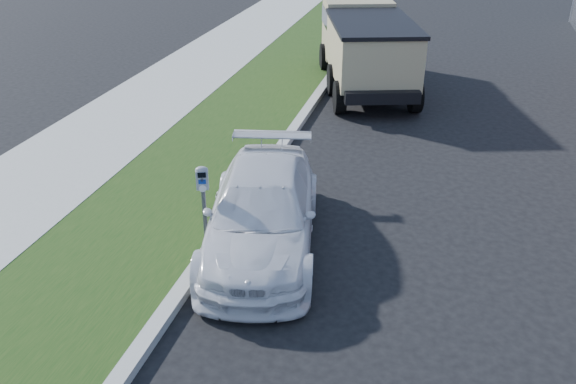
# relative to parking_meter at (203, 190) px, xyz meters

# --- Properties ---
(ground) EXTENTS (120.00, 120.00, 0.00)m
(ground) POSITION_rel_parking_meter_xyz_m (2.64, -0.26, -1.24)
(ground) COLOR black
(ground) RESTS_ON ground
(streetside) EXTENTS (6.12, 50.00, 0.15)m
(streetside) POSITION_rel_parking_meter_xyz_m (-2.93, 1.74, -1.18)
(streetside) COLOR gray
(streetside) RESTS_ON ground
(parking_meter) EXTENTS (0.25, 0.20, 1.52)m
(parking_meter) POSITION_rel_parking_meter_xyz_m (0.00, 0.00, 0.00)
(parking_meter) COLOR #3F4247
(parking_meter) RESTS_ON ground
(white_wagon) EXTENTS (2.72, 4.83, 1.32)m
(white_wagon) POSITION_rel_parking_meter_xyz_m (0.85, 0.57, -0.58)
(white_wagon) COLOR silver
(white_wagon) RESTS_ON ground
(dump_truck) EXTENTS (3.82, 6.22, 2.29)m
(dump_truck) POSITION_rel_parking_meter_xyz_m (1.16, 10.07, 0.05)
(dump_truck) COLOR black
(dump_truck) RESTS_ON ground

